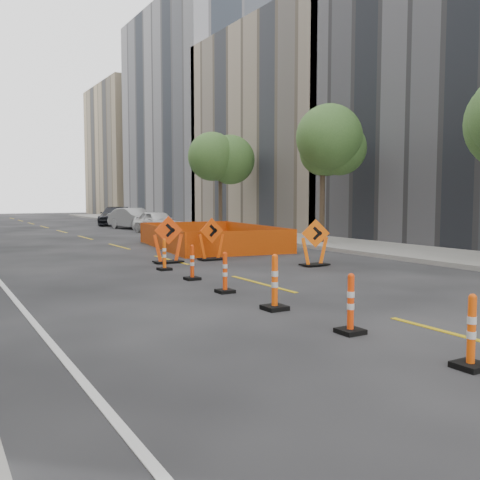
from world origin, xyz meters
TOP-DOWN VIEW (x-y plane):
  - ground_plane at (0.00, 0.00)m, footprint 140.00×140.00m
  - sidewalk_right at (9.00, 12.00)m, footprint 4.00×90.00m
  - bld_right_c at (17.00, 23.80)m, footprint 12.00×16.00m
  - bld_right_d at (17.00, 40.20)m, footprint 12.00×18.00m
  - bld_right_e at (17.00, 58.60)m, footprint 12.00×14.00m
  - tree_r_b at (8.40, 12.00)m, footprint 2.80×2.80m
  - tree_r_c at (8.40, 22.00)m, footprint 2.80×2.80m
  - channelizer_1 at (-1.29, -3.09)m, footprint 0.39×0.39m
  - channelizer_2 at (-1.43, -0.94)m, footprint 0.39×0.39m
  - channelizer_3 at (-1.47, 1.22)m, footprint 0.44×0.44m
  - channelizer_4 at (-1.42, 3.37)m, footprint 0.38×0.38m
  - channelizer_5 at (-1.25, 5.53)m, footprint 0.38×0.38m
  - channelizer_6 at (-1.18, 7.69)m, footprint 0.38×0.38m
  - chevron_sign_left at (-0.39, 9.27)m, footprint 1.15×0.80m
  - chevron_sign_center at (1.25, 9.29)m, footprint 1.01×0.62m
  - chevron_sign_right at (3.41, 6.18)m, footprint 1.17×0.98m
  - safety_fence at (3.41, 13.64)m, footprint 5.55×8.26m
  - parked_car_near at (4.74, 23.42)m, footprint 2.05×4.25m
  - parked_car_mid at (4.91, 28.29)m, footprint 2.55×4.67m
  - parked_car_far at (5.31, 34.08)m, footprint 3.89×5.37m

SIDE VIEW (x-z plane):
  - ground_plane at x=0.00m, z-range 0.00..0.00m
  - sidewalk_right at x=9.00m, z-range 0.00..0.15m
  - channelizer_5 at x=-1.25m, z-range 0.00..0.95m
  - channelizer_4 at x=-1.42m, z-range 0.00..0.96m
  - safety_fence at x=3.41m, z-range 0.00..0.96m
  - channelizer_6 at x=-1.18m, z-range 0.00..0.97m
  - channelizer_1 at x=-1.29m, z-range 0.00..0.99m
  - channelizer_2 at x=-1.43m, z-range 0.00..1.00m
  - channelizer_3 at x=-1.47m, z-range 0.00..1.12m
  - parked_car_near at x=4.74m, z-range 0.00..1.40m
  - parked_car_far at x=5.31m, z-range 0.00..1.45m
  - parked_car_mid at x=4.91m, z-range 0.00..1.46m
  - chevron_sign_center at x=1.25m, z-range 0.00..1.50m
  - chevron_sign_right at x=3.41m, z-range 0.00..1.52m
  - chevron_sign_left at x=-0.39m, z-range 0.00..1.59m
  - tree_r_b at x=8.40m, z-range 1.55..7.50m
  - tree_r_c at x=8.40m, z-range 1.55..7.50m
  - bld_right_c at x=17.00m, z-range 0.00..14.00m
  - bld_right_e at x=17.00m, z-range 0.00..16.00m
  - bld_right_d at x=17.00m, z-range 0.00..20.00m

